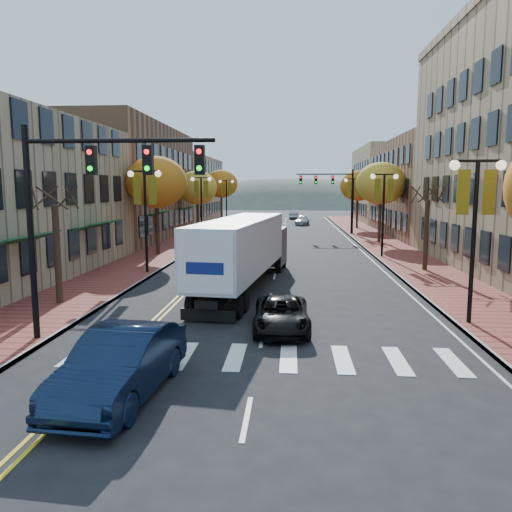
# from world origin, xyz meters

# --- Properties ---
(ground) EXTENTS (200.00, 200.00, 0.00)m
(ground) POSITION_xyz_m (0.00, 0.00, 0.00)
(ground) COLOR black
(ground) RESTS_ON ground
(sidewalk_left) EXTENTS (4.00, 85.00, 0.15)m
(sidewalk_left) POSITION_xyz_m (-9.00, 32.50, 0.07)
(sidewalk_left) COLOR brown
(sidewalk_left) RESTS_ON ground
(sidewalk_right) EXTENTS (4.00, 85.00, 0.15)m
(sidewalk_right) POSITION_xyz_m (9.00, 32.50, 0.07)
(sidewalk_right) COLOR brown
(sidewalk_right) RESTS_ON ground
(building_left_mid) EXTENTS (12.00, 24.00, 11.00)m
(building_left_mid) POSITION_xyz_m (-17.00, 36.00, 5.50)
(building_left_mid) COLOR brown
(building_left_mid) RESTS_ON ground
(building_left_far) EXTENTS (12.00, 26.00, 9.50)m
(building_left_far) POSITION_xyz_m (-17.00, 61.00, 4.75)
(building_left_far) COLOR #9E8966
(building_left_far) RESTS_ON ground
(building_right_mid) EXTENTS (15.00, 24.00, 10.00)m
(building_right_mid) POSITION_xyz_m (18.50, 42.00, 5.00)
(building_right_mid) COLOR brown
(building_right_mid) RESTS_ON ground
(building_right_far) EXTENTS (15.00, 20.00, 11.00)m
(building_right_far) POSITION_xyz_m (18.50, 64.00, 5.50)
(building_right_far) COLOR #9E8966
(building_right_far) RESTS_ON ground
(tree_left_a) EXTENTS (0.28, 0.28, 4.20)m
(tree_left_a) POSITION_xyz_m (-9.00, 8.00, 2.25)
(tree_left_a) COLOR #382619
(tree_left_a) RESTS_ON sidewalk_left
(tree_left_b) EXTENTS (4.48, 4.48, 7.21)m
(tree_left_b) POSITION_xyz_m (-9.00, 24.00, 5.45)
(tree_left_b) COLOR #382619
(tree_left_b) RESTS_ON sidewalk_left
(tree_left_c) EXTENTS (4.16, 4.16, 6.69)m
(tree_left_c) POSITION_xyz_m (-9.00, 40.00, 5.05)
(tree_left_c) COLOR #382619
(tree_left_c) RESTS_ON sidewalk_left
(tree_left_d) EXTENTS (4.61, 4.61, 7.42)m
(tree_left_d) POSITION_xyz_m (-9.00, 58.00, 5.60)
(tree_left_d) COLOR #382619
(tree_left_d) RESTS_ON sidewalk_left
(tree_right_b) EXTENTS (0.28, 0.28, 4.20)m
(tree_right_b) POSITION_xyz_m (9.00, 18.00, 2.25)
(tree_right_b) COLOR #382619
(tree_right_b) RESTS_ON sidewalk_right
(tree_right_c) EXTENTS (4.48, 4.48, 7.21)m
(tree_right_c) POSITION_xyz_m (9.00, 34.00, 5.45)
(tree_right_c) COLOR #382619
(tree_right_c) RESTS_ON sidewalk_right
(tree_right_d) EXTENTS (4.35, 4.35, 7.00)m
(tree_right_d) POSITION_xyz_m (9.00, 50.00, 5.29)
(tree_right_d) COLOR #382619
(tree_right_d) RESTS_ON sidewalk_right
(lamp_left_b) EXTENTS (1.96, 0.36, 6.05)m
(lamp_left_b) POSITION_xyz_m (-7.50, 16.00, 4.29)
(lamp_left_b) COLOR black
(lamp_left_b) RESTS_ON ground
(lamp_left_c) EXTENTS (1.96, 0.36, 6.05)m
(lamp_left_c) POSITION_xyz_m (-7.50, 34.00, 4.29)
(lamp_left_c) COLOR black
(lamp_left_c) RESTS_ON ground
(lamp_left_d) EXTENTS (1.96, 0.36, 6.05)m
(lamp_left_d) POSITION_xyz_m (-7.50, 52.00, 4.29)
(lamp_left_d) COLOR black
(lamp_left_d) RESTS_ON ground
(lamp_right_a) EXTENTS (1.96, 0.36, 6.05)m
(lamp_right_a) POSITION_xyz_m (7.50, 6.00, 4.29)
(lamp_right_a) COLOR black
(lamp_right_a) RESTS_ON ground
(lamp_right_b) EXTENTS (1.96, 0.36, 6.05)m
(lamp_right_b) POSITION_xyz_m (7.50, 24.00, 4.29)
(lamp_right_b) COLOR black
(lamp_right_b) RESTS_ON ground
(lamp_right_c) EXTENTS (1.96, 0.36, 6.05)m
(lamp_right_c) POSITION_xyz_m (7.50, 42.00, 4.29)
(lamp_right_c) COLOR black
(lamp_right_c) RESTS_ON ground
(traffic_mast_near) EXTENTS (6.10, 0.35, 7.00)m
(traffic_mast_near) POSITION_xyz_m (-5.48, 3.00, 4.92)
(traffic_mast_near) COLOR black
(traffic_mast_near) RESTS_ON ground
(traffic_mast_far) EXTENTS (6.10, 0.34, 7.00)m
(traffic_mast_far) POSITION_xyz_m (5.48, 42.00, 4.92)
(traffic_mast_far) COLOR black
(traffic_mast_far) RESTS_ON ground
(semi_truck) EXTENTS (4.00, 14.50, 3.58)m
(semi_truck) POSITION_xyz_m (-1.34, 12.29, 2.09)
(semi_truck) COLOR black
(semi_truck) RESTS_ON ground
(navy_sedan) EXTENTS (2.18, 5.18, 1.66)m
(navy_sedan) POSITION_xyz_m (-3.13, -1.05, 0.83)
(navy_sedan) COLOR black
(navy_sedan) RESTS_ON ground
(black_suv) EXTENTS (2.06, 4.26, 1.17)m
(black_suv) POSITION_xyz_m (0.63, 4.96, 0.58)
(black_suv) COLOR black
(black_suv) RESTS_ON ground
(car_far_white) EXTENTS (2.37, 4.69, 1.53)m
(car_far_white) POSITION_xyz_m (-1.99, 54.81, 0.77)
(car_far_white) COLOR silver
(car_far_white) RESTS_ON ground
(car_far_silver) EXTENTS (2.22, 4.36, 1.21)m
(car_far_silver) POSITION_xyz_m (2.41, 56.09, 0.61)
(car_far_silver) COLOR #A5A5AC
(car_far_silver) RESTS_ON ground
(car_far_oncoming) EXTENTS (1.73, 4.07, 1.31)m
(car_far_oncoming) POSITION_xyz_m (1.34, 69.74, 0.65)
(car_far_oncoming) COLOR #A4A5AC
(car_far_oncoming) RESTS_ON ground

